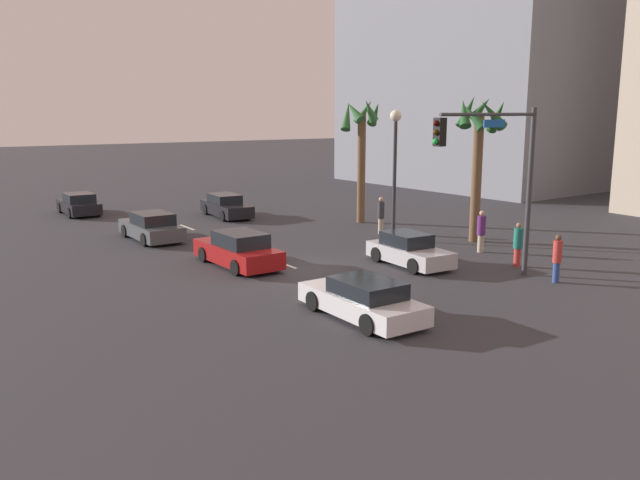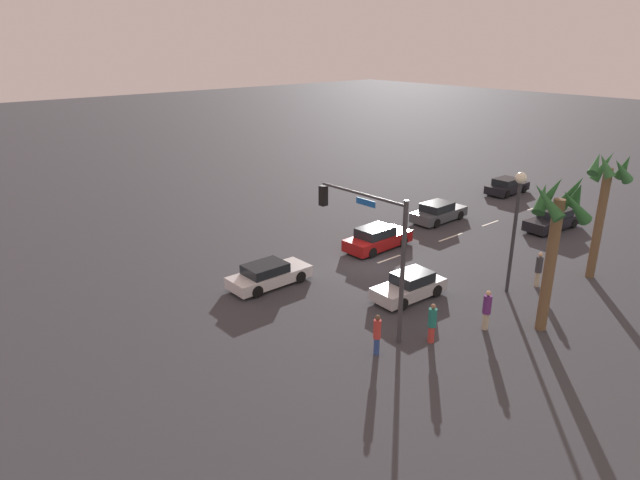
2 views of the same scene
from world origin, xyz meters
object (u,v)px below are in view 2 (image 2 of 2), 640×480
pedestrian_3 (377,333)px  palm_tree_0 (557,221)px  car_0 (410,286)px  pedestrian_2 (432,322)px  streetlamp (517,210)px  car_5 (438,212)px  palm_tree_1 (606,188)px  car_4 (507,186)px  traffic_signal (373,238)px  car_3 (269,275)px  pedestrian_1 (487,309)px  car_2 (553,220)px  pedestrian_0 (539,268)px  car_1 (377,238)px

pedestrian_3 → palm_tree_0: bearing=155.3°
car_0 → pedestrian_2: pedestrian_2 is taller
pedestrian_2 → streetlamp: bearing=-174.2°
car_5 → palm_tree_1: palm_tree_1 is taller
car_0 → streetlamp: bearing=147.2°
car_4 → traffic_signal: traffic_signal is taller
car_3 → palm_tree_1: 18.43m
car_0 → pedestrian_1: (-0.14, 4.43, 0.39)m
car_2 → palm_tree_0: (13.80, 6.89, 4.55)m
pedestrian_2 → palm_tree_0: 6.83m
car_3 → car_5: size_ratio=1.01×
traffic_signal → pedestrian_1: traffic_signal is taller
traffic_signal → palm_tree_0: (-5.91, 5.13, 0.80)m
traffic_signal → palm_tree_1: palm_tree_1 is taller
streetlamp → car_2: bearing=-162.3°
car_4 → pedestrian_3: size_ratio=2.32×
car_3 → pedestrian_0: size_ratio=2.37×
car_5 → pedestrian_1: pedestrian_1 is taller
traffic_signal → pedestrian_2: bearing=113.8°
car_0 → car_1: 7.10m
pedestrian_2 → pedestrian_3: pedestrian_2 is taller
car_3 → pedestrian_2: 9.68m
car_0 → car_3: bearing=-52.0°
car_0 → palm_tree_1: 11.72m
car_1 → car_5: car_1 is taller
pedestrian_0 → pedestrian_3: bearing=-3.9°
car_1 → pedestrian_2: size_ratio=2.58×
pedestrian_3 → palm_tree_0: (-7.29, 3.36, 4.20)m
car_2 → palm_tree_0: palm_tree_0 is taller
car_1 → palm_tree_1: palm_tree_1 is taller
traffic_signal → car_0: bearing=-165.9°
car_3 → palm_tree_1: (-14.32, 10.70, 4.50)m
car_0 → pedestrian_3: bearing=27.7°
car_2 → pedestrian_0: pedestrian_0 is taller
car_5 → palm_tree_1: (1.55, 11.88, 4.45)m
car_5 → pedestrian_1: bearing=46.0°
car_0 → palm_tree_0: size_ratio=0.57×
car_3 → palm_tree_0: size_ratio=0.64×
car_0 → car_1: (-3.81, -5.99, 0.05)m
car_2 → car_5: 7.80m
car_5 → traffic_signal: (15.07, 8.04, 3.74)m
car_2 → car_5: size_ratio=1.04×
car_5 → pedestrian_3: (16.45, 9.81, 0.34)m
streetlamp → pedestrian_1: streetlamp is taller
car_4 → traffic_signal: (25.56, 9.04, 3.76)m
car_2 → car_3: 21.13m
palm_tree_0 → pedestrian_1: bearing=-40.3°
streetlamp → palm_tree_0: (2.35, 3.23, 0.73)m
car_3 → car_1: bearing=-179.4°
traffic_signal → pedestrian_3: bearing=52.1°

